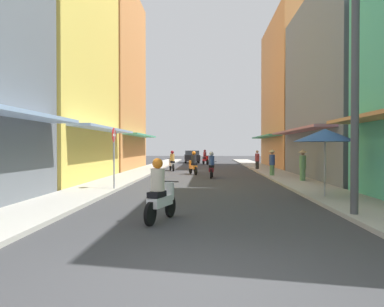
% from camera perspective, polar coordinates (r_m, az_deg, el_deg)
% --- Properties ---
extents(ground_plane, '(112.92, 112.92, 0.00)m').
position_cam_1_polar(ground_plane, '(27.24, 2.05, -2.97)').
color(ground_plane, '#38383A').
extents(sidewalk_left, '(2.14, 59.33, 0.12)m').
position_cam_1_polar(sidewalk_left, '(27.66, -7.78, -2.79)').
color(sidewalk_left, '#ADA89E').
rests_on(sidewalk_left, ground).
extents(sidewalk_right, '(2.14, 59.33, 0.12)m').
position_cam_1_polar(sidewalk_right, '(27.62, 11.89, -2.81)').
color(sidewalk_right, '#ADA89E').
rests_on(sidewalk_right, ground).
extents(building_left_mid, '(7.05, 10.32, 14.57)m').
position_cam_1_polar(building_left_mid, '(23.35, -20.86, 14.32)').
color(building_left_mid, '#EFD159').
rests_on(building_left_mid, ground).
extents(building_left_far, '(7.05, 10.91, 14.60)m').
position_cam_1_polar(building_left_far, '(33.71, -13.26, 10.19)').
color(building_left_far, '#D88C4C').
rests_on(building_left_far, ground).
extents(building_right_mid, '(7.05, 12.48, 10.50)m').
position_cam_1_polar(building_right_mid, '(24.88, 22.92, 8.70)').
color(building_right_mid, slate).
rests_on(building_right_mid, ground).
extents(building_right_far, '(7.05, 12.79, 13.27)m').
position_cam_1_polar(building_right_far, '(37.45, 15.82, 8.22)').
color(building_right_far, '#D88C4C').
rests_on(building_right_far, ground).
extents(motorbike_white, '(0.71, 1.76, 1.58)m').
position_cam_1_polar(motorbike_white, '(9.91, -4.56, -5.70)').
color(motorbike_white, black).
rests_on(motorbike_white, ground).
extents(motorbike_orange, '(0.75, 1.74, 1.58)m').
position_cam_1_polar(motorbike_orange, '(26.77, 0.16, -1.53)').
color(motorbike_orange, black).
rests_on(motorbike_orange, ground).
extents(motorbike_red, '(0.78, 1.73, 1.58)m').
position_cam_1_polar(motorbike_red, '(41.98, 1.93, -0.64)').
color(motorbike_red, black).
rests_on(motorbike_red, ground).
extents(motorbike_silver, '(0.68, 1.77, 1.58)m').
position_cam_1_polar(motorbike_silver, '(30.89, -2.91, -1.20)').
color(motorbike_silver, black).
rests_on(motorbike_silver, ground).
extents(motorbike_maroon, '(0.55, 1.81, 1.58)m').
position_cam_1_polar(motorbike_maroon, '(23.82, 2.83, -1.83)').
color(motorbike_maroon, black).
rests_on(motorbike_maroon, ground).
extents(parked_car, '(2.06, 4.22, 1.45)m').
position_cam_1_polar(parked_car, '(46.46, -0.01, -0.45)').
color(parked_car, black).
rests_on(parked_car, ground).
extents(pedestrian_midway, '(0.44, 0.44, 1.73)m').
position_cam_1_polar(pedestrian_midway, '(21.20, 15.62, -1.47)').
color(pedestrian_midway, '#598C59').
rests_on(pedestrian_midway, ground).
extents(pedestrian_foreground, '(0.44, 0.44, 1.71)m').
position_cam_1_polar(pedestrian_foreground, '(24.74, 11.43, -1.14)').
color(pedestrian_foreground, '#598C59').
rests_on(pedestrian_foreground, ground).
extents(pedestrian_crossing, '(0.34, 0.34, 1.59)m').
position_cam_1_polar(pedestrian_crossing, '(31.91, 9.36, -0.99)').
color(pedestrian_crossing, '#262628').
rests_on(pedestrian_crossing, ground).
extents(vendor_umbrella, '(2.18, 2.18, 2.49)m').
position_cam_1_polar(vendor_umbrella, '(14.72, 18.56, 2.50)').
color(vendor_umbrella, '#99999E').
rests_on(vendor_umbrella, ground).
extents(utility_pole, '(0.20, 1.20, 7.75)m').
position_cam_1_polar(utility_pole, '(11.22, 22.40, 11.69)').
color(utility_pole, '#4C4C4F').
rests_on(utility_pole, ground).
extents(street_sign_no_entry, '(0.07, 0.60, 2.65)m').
position_cam_1_polar(street_sign_no_entry, '(16.84, -11.15, 0.47)').
color(street_sign_no_entry, gray).
rests_on(street_sign_no_entry, ground).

